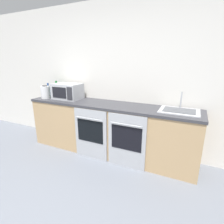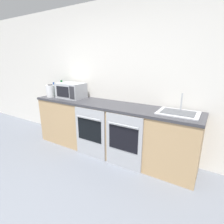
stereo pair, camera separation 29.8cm
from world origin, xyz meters
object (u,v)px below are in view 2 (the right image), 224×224
at_px(bottle_blue, 54,90).
at_px(sink, 178,112).
at_px(bottle_green, 62,90).
at_px(oven_left, 90,133).
at_px(microwave, 71,91).
at_px(oven_right, 123,142).
at_px(kettle, 51,91).

bearing_deg(bottle_blue, sink, -0.12).
bearing_deg(bottle_green, bottle_blue, -156.38).
xyz_separation_m(oven_left, microwave, (-0.70, 0.34, 0.62)).
height_order(bottle_blue, bottle_green, bottle_green).
relative_size(oven_right, microwave, 1.66).
xyz_separation_m(oven_left, bottle_blue, (-1.19, 0.34, 0.58)).
height_order(microwave, bottle_green, bottle_green).
distance_m(bottle_green, kettle, 0.23).
bearing_deg(microwave, sink, -0.10).
distance_m(oven_left, microwave, 1.00).
height_order(microwave, bottle_blue, microwave).
bearing_deg(bottle_blue, kettle, -66.68).
relative_size(oven_right, bottle_green, 2.72).
height_order(bottle_blue, sink, bottle_blue).
distance_m(oven_right, microwave, 1.52).
relative_size(oven_right, kettle, 3.52).
bearing_deg(kettle, bottle_green, 66.14).
xyz_separation_m(kettle, sink, (2.44, 0.14, -0.11)).
bearing_deg(sink, bottle_blue, 179.88).
height_order(microwave, sink, microwave).
bearing_deg(microwave, bottle_blue, 179.78).
relative_size(microwave, bottle_green, 1.64).
height_order(kettle, sink, sink).
xyz_separation_m(oven_right, bottle_green, (-1.67, 0.41, 0.60)).
distance_m(microwave, kettle, 0.45).
relative_size(oven_left, bottle_blue, 3.17).
bearing_deg(kettle, oven_right, -6.41).
height_order(oven_left, bottle_green, bottle_green).
bearing_deg(bottle_blue, oven_right, -10.64).
distance_m(bottle_blue, sink, 2.51).
bearing_deg(oven_right, oven_left, 180.00).
bearing_deg(oven_left, kettle, 170.03).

